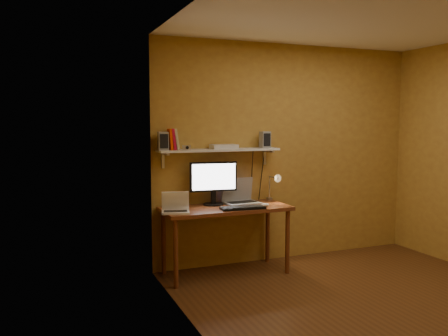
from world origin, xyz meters
name	(u,v)px	position (x,y,z in m)	size (l,w,h in m)	color
room	(376,164)	(0.00, 0.00, 1.30)	(3.44, 3.24, 2.64)	#573116
desk	(226,215)	(-0.95, 1.28, 0.66)	(1.40, 0.60, 0.75)	brown
wall_shelf	(219,150)	(-0.95, 1.47, 1.36)	(1.40, 0.25, 0.21)	silver
monitor	(213,181)	(-1.03, 1.44, 1.02)	(0.54, 0.25, 0.48)	black
laptop	(240,197)	(-0.71, 1.44, 0.82)	(0.40, 0.30, 0.29)	gray
netbook	(175,207)	(-1.55, 1.18, 0.81)	(0.32, 0.27, 0.21)	silver
keyboard	(243,208)	(-0.83, 1.09, 0.76)	(0.48, 0.16, 0.03)	black
mouse	(265,205)	(-0.54, 1.14, 0.77)	(0.10, 0.07, 0.04)	silver
desk_lamp	(274,184)	(-0.29, 1.41, 0.96)	(0.09, 0.23, 0.38)	silver
speaker_left	(163,141)	(-1.59, 1.48, 1.47)	(0.11, 0.11, 0.20)	gray
speaker_right	(265,140)	(-0.38, 1.47, 1.47)	(0.11, 0.11, 0.19)	gray
books	(173,139)	(-1.48, 1.48, 1.49)	(0.13, 0.16, 0.23)	#DB3600
shelf_camera	(187,148)	(-1.35, 1.40, 1.40)	(0.09, 0.04, 0.05)	silver
router	(224,147)	(-0.89, 1.48, 1.40)	(0.29, 0.19, 0.05)	silver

